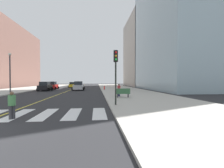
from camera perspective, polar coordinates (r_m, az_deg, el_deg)
The scene contains 15 objects.
sidewalk_kerb_east at distance 27.87m, azimuth 7.09°, elevation -3.24°, with size 10.00×120.00×0.15m, color #B2ADA3.
crosswalk_paint at distance 12.87m, azimuth -34.25°, elevation -9.05°, with size 13.50×4.00×0.01m.
lane_divider_paint at distance 47.55m, azimuth -12.95°, elevation -1.48°, with size 0.16×80.00×0.01m, color yellow.
parking_garage_concrete at distance 68.32m, azimuth 13.36°, elevation 10.68°, with size 18.00×24.00×26.96m, color #B2ADA3.
low_rise_brick_west at distance 67.73m, azimuth -35.08°, elevation 7.76°, with size 16.00×32.00×20.37m, color brown.
car_yellow_nearest at distance 53.09m, azimuth -13.90°, elevation -0.32°, with size 2.50×3.97×1.76m.
car_red_second at distance 43.93m, azimuth -20.44°, elevation -0.55°, with size 2.78×4.45×1.99m.
car_black_third at distance 37.66m, azimuth -22.69°, elevation -0.85°, with size 2.84×4.51×2.00m.
car_silver_fourth at distance 37.88m, azimuth -11.81°, elevation -0.72°, with size 2.93×4.65×2.06m.
traffic_light_near_corner at distance 13.91m, azimuth 1.33°, elevation 6.23°, with size 0.36×0.41×4.71m.
park_bench at distance 20.05m, azimuth 3.90°, elevation -3.23°, with size 1.82×0.64×1.12m.
pedestrian_crossing at distance 11.08m, azimuth -32.03°, elevation -6.02°, with size 0.40×0.40×1.62m.
pedestrian_waiting_east at distance 21.35m, azimuth 2.47°, elevation -1.97°, with size 0.41×0.41×1.65m.
fire_hydrant at distance 37.16m, azimuth -2.75°, elevation -1.33°, with size 0.26×0.26×0.89m.
street_lamp at distance 31.72m, azimuth -32.52°, elevation 4.47°, with size 0.44×0.44×6.69m.
Camera 1 is at (6.10, -7.10, 2.26)m, focal length 25.72 mm.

